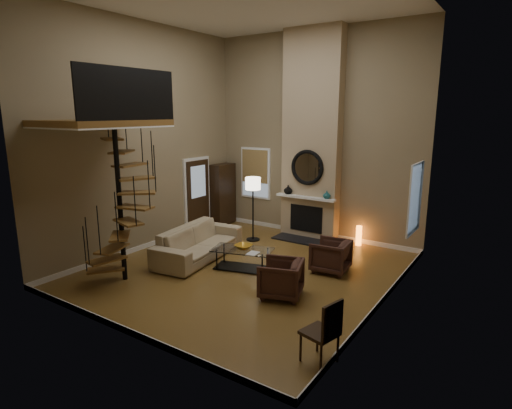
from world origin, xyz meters
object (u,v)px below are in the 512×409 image
Objects in this scene: sofa at (199,242)px; armchair_near at (334,256)px; hutch at (223,194)px; side_chair at (325,329)px; coffee_table at (242,256)px; accent_lamp at (359,236)px; armchair_far at (285,279)px; floor_lamp at (253,189)px.

sofa is 3.28× the size of armchair_near.
hutch is 2.37× the size of armchair_near.
hutch is at bearing 138.47° from side_chair.
armchair_near reaches higher than coffee_table.
coffee_table is at bearing -117.02° from accent_lamp.
floor_lamp reaches higher than armchair_far.
side_chair reaches higher than coffee_table.
sofa is 4.86m from side_chair.
armchair_far is (-0.26, -1.66, 0.00)m from armchair_near.
armchair_far reaches higher than coffee_table.
sofa is at bearing -98.48° from floor_lamp.
hutch is at bearing 19.42° from sofa.
sofa is at bearing 179.87° from coffee_table.
accent_lamp is (4.22, 0.30, -0.70)m from hutch.
floor_lamp reaches higher than coffee_table.
sofa is at bearing -122.99° from armchair_far.
floor_lamp is 1.80× the size of side_chair.
accent_lamp is (0.06, 3.76, -0.10)m from armchair_far.
side_chair is at bearing 25.91° from armchair_far.
hutch is 3.88m from coffee_table.
armchair_near is 0.45× the size of floor_lamp.
floor_lamp reaches higher than armchair_near.
accent_lamp is at bearing 62.98° from coffee_table.
accent_lamp is (2.53, 1.15, -1.16)m from floor_lamp.
armchair_near is at bearing -84.43° from accent_lamp.
armchair_far is at bearing -46.48° from floor_lamp.
hutch is at bearing -175.95° from accent_lamp.
side_chair is (1.46, -5.33, 0.28)m from accent_lamp.
armchair_near is 2.11m from accent_lamp.
hutch is 3.12m from sofa.
floor_lamp is at bearing -154.64° from armchair_far.
hutch reaches higher than armchair_near.
floor_lamp reaches higher than accent_lamp.
hutch reaches higher than floor_lamp.
coffee_table is at bearing -45.65° from hutch.
side_chair reaches higher than sofa.
sofa is 2.66× the size of side_chair.
hutch is 1.06× the size of floor_lamp.
side_chair is at bearing -126.09° from sofa.
coffee_table is at bearing -97.94° from sofa.
armchair_near is at bearing 28.10° from coffee_table.
side_chair is (3.01, -2.30, 0.24)m from coffee_table.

